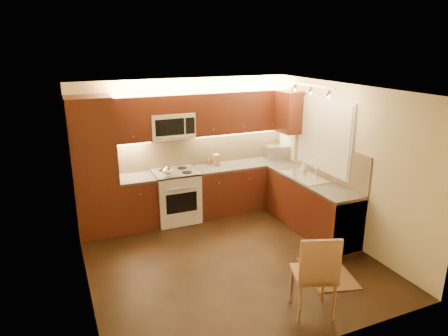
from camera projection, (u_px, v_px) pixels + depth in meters
name	position (u px, v px, depth m)	size (l,w,h in m)	color
floor	(229.00, 259.00, 6.05)	(4.00, 4.00, 0.01)	black
ceiling	(230.00, 90.00, 5.31)	(4.00, 4.00, 0.01)	beige
wall_back	(185.00, 148.00, 7.43)	(4.00, 0.01, 2.50)	beige
wall_front	(314.00, 241.00, 3.93)	(4.00, 0.01, 2.50)	beige
wall_left	(80.00, 201.00, 4.92)	(0.01, 4.00, 2.50)	beige
wall_right	(344.00, 164.00, 6.44)	(0.01, 4.00, 2.50)	beige
pantry	(94.00, 168.00, 6.57)	(0.70, 0.60, 2.30)	#441A0E
base_cab_back_left	(138.00, 203.00, 7.03)	(0.62, 0.60, 0.86)	#441A0E
counter_back_left	(136.00, 178.00, 6.90)	(0.62, 0.60, 0.04)	#3A3734
base_cab_back_right	(243.00, 187.00, 7.81)	(1.92, 0.60, 0.86)	#441A0E
counter_back_right	(243.00, 165.00, 7.67)	(1.92, 0.60, 0.04)	#3A3734
base_cab_right	(311.00, 205.00, 6.92)	(0.60, 2.00, 0.86)	#441A0E
counter_right	(312.00, 181.00, 6.79)	(0.60, 2.00, 0.04)	#3A3734
dishwasher	(337.00, 221.00, 6.31)	(0.58, 0.60, 0.84)	silver
backsplash_back	(203.00, 148.00, 7.57)	(3.30, 0.02, 0.60)	tan
backsplash_right	(328.00, 160.00, 6.80)	(0.02, 2.00, 0.60)	tan
upper_cab_back_left	(130.00, 119.00, 6.72)	(0.62, 0.35, 0.75)	#441A0E
upper_cab_back_right	(241.00, 111.00, 7.49)	(1.92, 0.35, 0.75)	#441A0E
upper_cab_bridge	(170.00, 104.00, 6.91)	(0.76, 0.35, 0.31)	#441A0E
upper_cab_right_corner	(289.00, 112.00, 7.41)	(0.35, 0.50, 0.75)	#441A0E
stove	(176.00, 196.00, 7.27)	(0.76, 0.65, 0.92)	silver
microwave	(171.00, 125.00, 7.01)	(0.76, 0.38, 0.44)	silver
window_frame	(324.00, 135.00, 6.81)	(0.03, 1.44, 1.24)	silver
window_blinds	(323.00, 135.00, 6.80)	(0.02, 1.36, 1.16)	silver
sink	(307.00, 173.00, 6.89)	(0.52, 0.86, 0.15)	silver
faucet	(317.00, 167.00, 6.93)	(0.20, 0.04, 0.30)	silver
track_light_bar	(311.00, 85.00, 6.26)	(0.04, 1.20, 0.03)	silver
kettle	(167.00, 171.00, 6.84)	(0.18, 0.18, 0.21)	silver
toaster_oven	(277.00, 152.00, 7.97)	(0.45, 0.33, 0.27)	silver
knife_block	(216.00, 160.00, 7.53)	(0.10, 0.15, 0.21)	#AC724E
spice_jar_a	(211.00, 161.00, 7.65)	(0.04, 0.04, 0.10)	silver
spice_jar_b	(209.00, 161.00, 7.63)	(0.05, 0.05, 0.10)	brown
spice_jar_c	(213.00, 161.00, 7.65)	(0.04, 0.04, 0.10)	silver
spice_jar_d	(209.00, 162.00, 7.56)	(0.05, 0.05, 0.10)	olive
soap_bottle	(304.00, 166.00, 7.24)	(0.07, 0.08, 0.17)	silver
rug	(327.00, 273.00, 5.68)	(0.60, 0.90, 0.01)	black
dining_chair	(314.00, 272.00, 4.73)	(0.46, 0.46, 1.05)	#AC724E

